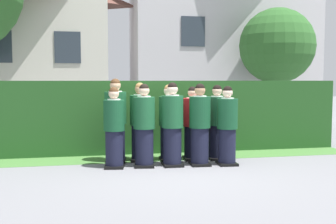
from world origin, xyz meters
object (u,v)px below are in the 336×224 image
(student_front_row_3, at_px, (200,126))
(student_front_row_4, at_px, (227,127))
(student_rear_row_1, at_px, (140,124))
(student_rear_row_4, at_px, (217,124))
(student_front_row_1, at_px, (144,127))
(student_in_red_blazer, at_px, (192,125))
(student_front_row_0, at_px, (114,129))
(student_front_row_2, at_px, (172,126))
(student_rear_row_0, at_px, (116,122))
(student_rear_row_2, at_px, (169,124))

(student_front_row_3, relative_size, student_front_row_4, 1.03)
(student_front_row_3, xyz_separation_m, student_front_row_4, (0.55, -0.08, -0.02))
(student_rear_row_1, xyz_separation_m, student_rear_row_4, (1.64, -0.15, -0.02))
(student_front_row_1, height_order, student_in_red_blazer, student_front_row_1)
(student_front_row_4, bearing_deg, student_front_row_0, 175.66)
(student_rear_row_4, bearing_deg, student_front_row_4, -87.67)
(student_front_row_2, xyz_separation_m, student_front_row_4, (1.10, -0.12, -0.04))
(student_front_row_0, height_order, student_rear_row_0, student_rear_row_0)
(student_rear_row_4, bearing_deg, student_front_row_3, -135.65)
(student_front_row_2, height_order, student_rear_row_1, student_front_row_2)
(student_front_row_0, bearing_deg, student_rear_row_0, 83.21)
(student_in_red_blazer, bearing_deg, student_front_row_4, -49.43)
(student_front_row_3, bearing_deg, student_rear_row_2, 130.37)
(student_front_row_4, bearing_deg, student_rear_row_0, 161.20)
(student_front_row_4, relative_size, student_rear_row_0, 0.91)
(student_front_row_0, distance_m, student_front_row_2, 1.14)
(student_front_row_2, distance_m, student_front_row_4, 1.11)
(student_rear_row_0, xyz_separation_m, student_in_red_blazer, (1.62, -0.10, -0.08))
(student_rear_row_0, distance_m, student_rear_row_2, 1.12)
(student_front_row_3, bearing_deg, student_in_red_blazer, 90.39)
(student_front_row_1, bearing_deg, student_front_row_0, 179.18)
(student_front_row_0, relative_size, student_front_row_2, 0.95)
(student_rear_row_1, xyz_separation_m, student_in_red_blazer, (1.11, -0.10, -0.04))
(student_front_row_3, bearing_deg, student_rear_row_0, 157.84)
(student_front_row_1, height_order, student_rear_row_4, student_front_row_1)
(student_rear_row_0, height_order, student_rear_row_2, student_rear_row_0)
(student_front_row_1, bearing_deg, student_front_row_2, -4.21)
(student_front_row_3, xyz_separation_m, student_rear_row_2, (-0.51, 0.60, -0.01))
(student_front_row_1, bearing_deg, student_rear_row_1, 90.72)
(student_front_row_1, distance_m, student_in_red_blazer, 1.20)
(student_front_row_2, xyz_separation_m, student_rear_row_0, (-1.07, 0.62, 0.04))
(student_in_red_blazer, relative_size, student_rear_row_4, 0.98)
(student_front_row_1, xyz_separation_m, student_rear_row_1, (-0.01, 0.58, 0.01))
(student_front_row_2, relative_size, student_rear_row_2, 1.03)
(student_front_row_3, xyz_separation_m, student_rear_row_0, (-1.62, 0.66, 0.05))
(student_front_row_1, bearing_deg, student_rear_row_0, 131.89)
(student_front_row_0, bearing_deg, student_in_red_blazer, 15.67)
(student_rear_row_2, bearing_deg, student_front_row_2, -94.04)
(student_front_row_0, height_order, student_front_row_4, student_front_row_4)
(student_front_row_0, xyz_separation_m, student_front_row_3, (1.69, -0.09, 0.03))
(student_front_row_2, xyz_separation_m, student_front_row_3, (0.55, -0.04, -0.01))
(student_front_row_2, distance_m, student_rear_row_4, 1.17)
(student_front_row_1, height_order, student_front_row_2, student_front_row_2)
(student_rear_row_1, xyz_separation_m, student_rear_row_2, (0.60, -0.06, -0.02))
(student_rear_row_2, bearing_deg, student_rear_row_0, 176.90)
(student_front_row_4, relative_size, student_rear_row_1, 0.96)
(student_front_row_1, height_order, student_front_row_3, student_front_row_3)
(student_front_row_1, height_order, student_rear_row_2, student_front_row_1)
(student_front_row_4, relative_size, student_rear_row_4, 0.99)
(student_front_row_0, bearing_deg, student_front_row_4, -4.34)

